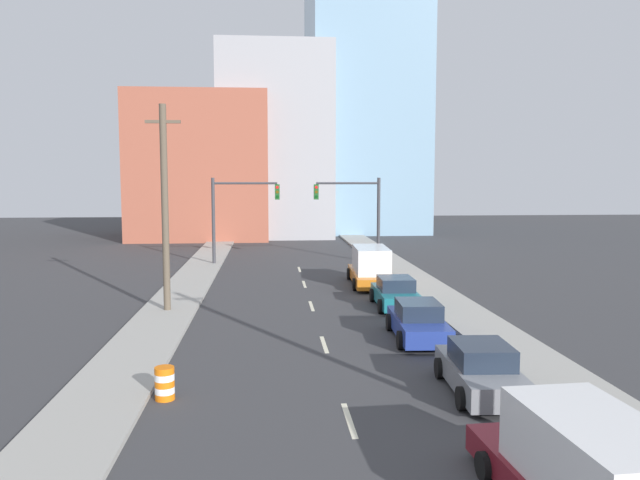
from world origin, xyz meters
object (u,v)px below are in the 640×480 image
at_px(utility_pole_left_mid, 165,207).
at_px(traffic_barrel, 165,383).
at_px(sedan_teal, 396,293).
at_px(sedan_blue, 418,322).
at_px(box_truck_orange, 371,267).
at_px(sedan_gray, 481,370).
at_px(box_truck_maroon, 592,478).
at_px(traffic_signal_left, 233,208).
at_px(traffic_signal_right, 360,208).

bearing_deg(utility_pole_left_mid, traffic_barrel, -81.28).
bearing_deg(traffic_barrel, sedan_teal, 52.89).
height_order(sedan_blue, box_truck_orange, box_truck_orange).
distance_m(traffic_barrel, sedan_gray, 9.20).
distance_m(utility_pole_left_mid, box_truck_maroon, 22.14).
distance_m(utility_pole_left_mid, traffic_barrel, 12.65).
bearing_deg(utility_pole_left_mid, box_truck_maroon, -61.17).
xyz_separation_m(traffic_signal_left, traffic_signal_right, (9.25, 0.00, 0.00)).
xyz_separation_m(sedan_blue, box_truck_orange, (0.14, 12.40, 0.39)).
xyz_separation_m(traffic_barrel, box_truck_orange, (8.95, 18.43, 0.60)).
bearing_deg(utility_pole_left_mid, sedan_gray, -47.19).
distance_m(traffic_signal_left, sedan_teal, 18.24).
bearing_deg(box_truck_orange, traffic_signal_right, 88.38).
distance_m(traffic_signal_right, sedan_gray, 28.12).
relative_size(traffic_signal_left, traffic_barrel, 6.67).
distance_m(traffic_signal_right, utility_pole_left_mid, 19.71).
height_order(utility_pole_left_mid, box_truck_orange, utility_pole_left_mid).
bearing_deg(traffic_signal_left, traffic_signal_right, 0.00).
relative_size(traffic_barrel, sedan_teal, 0.21).
height_order(traffic_signal_right, sedan_teal, traffic_signal_right).
xyz_separation_m(box_truck_maroon, sedan_gray, (0.49, 7.21, -0.32)).
height_order(utility_pole_left_mid, sedan_gray, utility_pole_left_mid).
relative_size(traffic_signal_left, traffic_signal_right, 1.00).
xyz_separation_m(sedan_teal, box_truck_orange, (-0.21, 6.33, 0.40)).
bearing_deg(traffic_signal_right, sedan_teal, -91.77).
bearing_deg(box_truck_maroon, traffic_signal_right, 85.19).
bearing_deg(sedan_teal, traffic_signal_left, 120.69).
height_order(box_truck_maroon, box_truck_orange, box_truck_orange).
height_order(traffic_barrel, box_truck_maroon, box_truck_maroon).
distance_m(box_truck_maroon, sedan_blue, 13.42).
bearing_deg(box_truck_orange, sedan_teal, -85.53).
xyz_separation_m(traffic_signal_left, sedan_gray, (8.81, -27.90, -3.47)).
bearing_deg(box_truck_orange, traffic_signal_left, 135.27).
relative_size(sedan_teal, box_truck_orange, 0.70).
height_order(traffic_signal_right, utility_pole_left_mid, utility_pole_left_mid).
relative_size(sedan_gray, sedan_blue, 0.95).
distance_m(utility_pole_left_mid, sedan_teal, 11.76).
xyz_separation_m(traffic_signal_right, sedan_teal, (-0.48, -15.62, -3.47)).
bearing_deg(sedan_teal, box_truck_maroon, -89.92).
bearing_deg(sedan_blue, box_truck_maroon, -87.68).
xyz_separation_m(sedan_gray, box_truck_orange, (-0.25, 18.61, 0.40)).
bearing_deg(traffic_barrel, traffic_signal_left, 89.19).
bearing_deg(box_truck_maroon, utility_pole_left_mid, 115.53).
bearing_deg(sedan_gray, sedan_blue, 96.41).
height_order(sedan_gray, box_truck_orange, box_truck_orange).
bearing_deg(utility_pole_left_mid, sedan_teal, 2.15).
relative_size(box_truck_maroon, sedan_teal, 1.38).
distance_m(traffic_barrel, sedan_blue, 10.68).
relative_size(traffic_barrel, sedan_gray, 0.21).
bearing_deg(sedan_gray, utility_pole_left_mid, 135.67).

